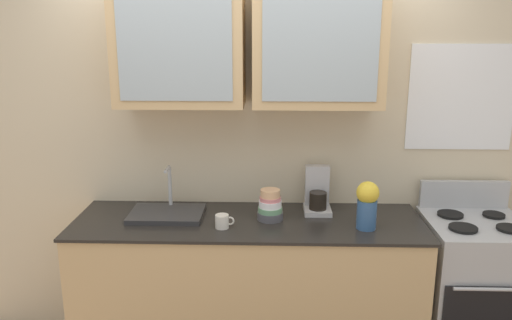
{
  "coord_description": "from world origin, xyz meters",
  "views": [
    {
      "loc": [
        0.14,
        -2.94,
        2.08
      ],
      "look_at": [
        0.05,
        0.0,
        1.32
      ],
      "focal_mm": 35.96,
      "sensor_mm": 36.0,
      "label": 1
    }
  ],
  "objects": [
    {
      "name": "cup_near_sink",
      "position": [
        -0.14,
        -0.13,
        0.98
      ],
      "size": [
        0.11,
        0.08,
        0.08
      ],
      "color": "silver",
      "rests_on": "counter"
    },
    {
      "name": "coffee_maker",
      "position": [
        0.44,
        0.18,
        1.05
      ],
      "size": [
        0.17,
        0.2,
        0.29
      ],
      "color": "#B7B7BC",
      "rests_on": "counter"
    },
    {
      "name": "sink_faucet",
      "position": [
        -0.51,
        0.06,
        0.96
      ],
      "size": [
        0.45,
        0.32,
        0.29
      ],
      "color": "#2D2D30",
      "rests_on": "counter"
    },
    {
      "name": "stove_range",
      "position": [
        1.4,
        -0.0,
        0.48
      ],
      "size": [
        0.6,
        0.64,
        1.12
      ],
      "color": "#ADAFB5",
      "rests_on": "ground_plane"
    },
    {
      "name": "counter",
      "position": [
        0.0,
        0.0,
        0.47
      ],
      "size": [
        2.14,
        0.67,
        0.94
      ],
      "color": "tan",
      "rests_on": "ground_plane"
    },
    {
      "name": "bowl_stack",
      "position": [
        0.13,
        0.02,
        1.02
      ],
      "size": [
        0.16,
        0.16,
        0.19
      ],
      "color": "#4C4C54",
      "rests_on": "counter"
    },
    {
      "name": "vase",
      "position": [
        0.7,
        -0.11,
        1.09
      ],
      "size": [
        0.13,
        0.13,
        0.29
      ],
      "color": "#33598C",
      "rests_on": "counter"
    },
    {
      "name": "back_wall_unit",
      "position": [
        0.01,
        0.32,
        1.49
      ],
      "size": [
        3.93,
        0.45,
        2.63
      ],
      "color": "beige",
      "rests_on": "ground_plane"
    }
  ]
}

